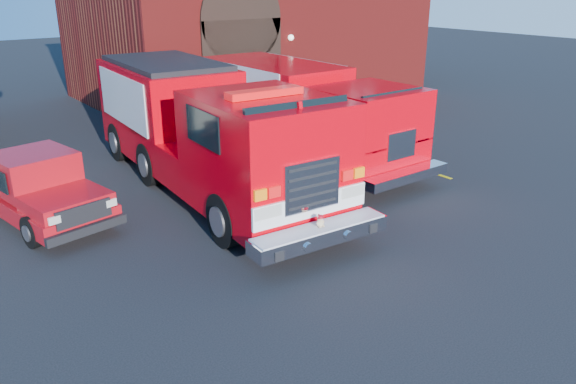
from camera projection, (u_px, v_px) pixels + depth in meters
ground at (257, 230)px, 13.01m from camera, size 100.00×100.00×0.00m
parking_stripe_near at (412, 166)px, 17.42m from camera, size 0.12×3.00×0.01m
parking_stripe_mid at (346, 145)px, 19.66m from camera, size 0.12×3.00×0.01m
parking_stripe_far at (294, 128)px, 21.89m from camera, size 0.12×3.00×0.01m
fire_station at (246, 5)px, 26.99m from camera, size 15.20×10.20×8.45m
fire_engine at (205, 129)px, 15.04m from camera, size 3.66×10.70×3.24m
pickup_truck at (32, 186)px, 13.49m from camera, size 2.69×5.33×1.67m
secondary_truck at (300, 109)px, 17.84m from camera, size 2.83×8.88×2.88m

